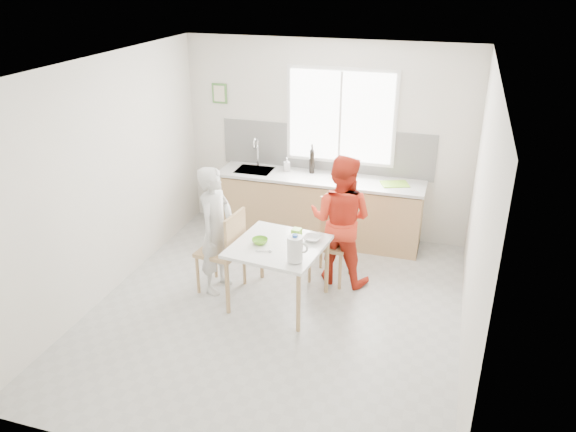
% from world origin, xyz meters
% --- Properties ---
extents(ground, '(4.50, 4.50, 0.00)m').
position_xyz_m(ground, '(0.00, 0.00, 0.00)').
color(ground, '#B7B7B2').
rests_on(ground, ground).
extents(room_shell, '(4.50, 4.50, 4.50)m').
position_xyz_m(room_shell, '(0.00, 0.00, 1.64)').
color(room_shell, silver).
rests_on(room_shell, ground).
extents(window, '(1.50, 0.06, 1.30)m').
position_xyz_m(window, '(0.20, 2.23, 1.70)').
color(window, white).
rests_on(window, room_shell).
extents(backsplash, '(3.00, 0.02, 0.65)m').
position_xyz_m(backsplash, '(0.00, 2.24, 1.23)').
color(backsplash, white).
rests_on(backsplash, room_shell).
extents(picture_frame, '(0.22, 0.03, 0.28)m').
position_xyz_m(picture_frame, '(-1.55, 2.23, 1.90)').
color(picture_frame, '#4F883E').
rests_on(picture_frame, room_shell).
extents(kitchen_counter, '(2.84, 0.64, 1.37)m').
position_xyz_m(kitchen_counter, '(-0.00, 1.95, 0.42)').
color(kitchen_counter, tan).
rests_on(kitchen_counter, ground).
extents(dining_table, '(1.07, 1.07, 0.74)m').
position_xyz_m(dining_table, '(-0.02, 0.19, 0.66)').
color(dining_table, white).
rests_on(dining_table, ground).
extents(chair_left, '(0.52, 0.52, 1.02)m').
position_xyz_m(chair_left, '(-0.69, 0.27, 0.56)').
color(chair_left, tan).
rests_on(chair_left, ground).
extents(chair_far, '(0.51, 0.51, 0.99)m').
position_xyz_m(chair_far, '(0.42, 0.96, 0.54)').
color(chair_far, tan).
rests_on(chair_far, ground).
extents(person_white, '(0.43, 0.60, 1.53)m').
position_xyz_m(person_white, '(-0.81, 0.28, 0.76)').
color(person_white, silver).
rests_on(person_white, ground).
extents(person_red, '(0.85, 0.70, 1.60)m').
position_xyz_m(person_red, '(0.52, 0.90, 0.80)').
color(person_red, red).
rests_on(person_red, ground).
extents(bowl_green, '(0.20, 0.20, 0.06)m').
position_xyz_m(bowl_green, '(-0.23, 0.16, 0.77)').
color(bowl_green, '#6CBA2A').
rests_on(bowl_green, dining_table).
extents(bowl_white, '(0.22, 0.22, 0.05)m').
position_xyz_m(bowl_white, '(0.30, 0.40, 0.76)').
color(bowl_white, silver).
rests_on(bowl_white, dining_table).
extents(milk_jug, '(0.23, 0.17, 0.29)m').
position_xyz_m(milk_jug, '(0.27, -0.13, 0.90)').
color(milk_jug, white).
rests_on(milk_jug, dining_table).
extents(green_box, '(0.11, 0.11, 0.09)m').
position_xyz_m(green_box, '(0.11, 0.45, 0.79)').
color(green_box, '#7BCF2F').
rests_on(green_box, dining_table).
extents(spoon, '(0.16, 0.05, 0.01)m').
position_xyz_m(spoon, '(-0.13, -0.02, 0.75)').
color(spoon, '#A5A5AA').
rests_on(spoon, dining_table).
extents(cutting_board, '(0.42, 0.36, 0.01)m').
position_xyz_m(cutting_board, '(1.01, 1.96, 0.93)').
color(cutting_board, '#86C82E').
rests_on(cutting_board, kitchen_counter).
extents(wine_bottle_a, '(0.07, 0.07, 0.32)m').
position_xyz_m(wine_bottle_a, '(-0.16, 2.12, 1.08)').
color(wine_bottle_a, black).
rests_on(wine_bottle_a, kitchen_counter).
extents(wine_bottle_b, '(0.07, 0.07, 0.30)m').
position_xyz_m(wine_bottle_b, '(-0.14, 2.07, 1.07)').
color(wine_bottle_b, black).
rests_on(wine_bottle_b, kitchen_counter).
extents(jar_amber, '(0.06, 0.06, 0.16)m').
position_xyz_m(jar_amber, '(0.25, 1.97, 1.00)').
color(jar_amber, brown).
rests_on(jar_amber, kitchen_counter).
extents(soap_bottle, '(0.11, 0.11, 0.19)m').
position_xyz_m(soap_bottle, '(-0.50, 2.06, 1.01)').
color(soap_bottle, '#999999').
rests_on(soap_bottle, kitchen_counter).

